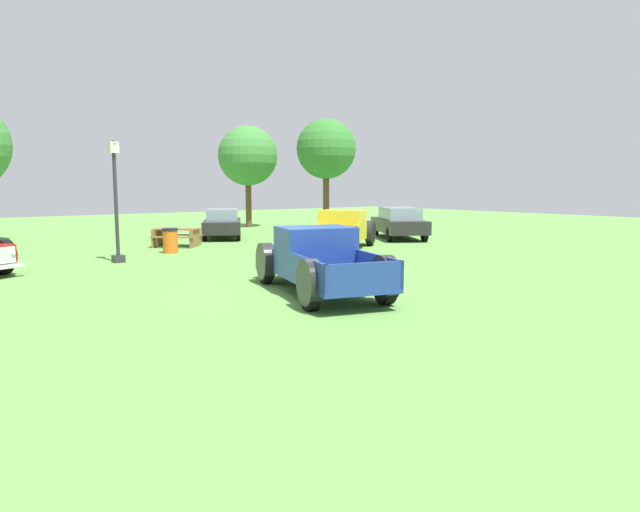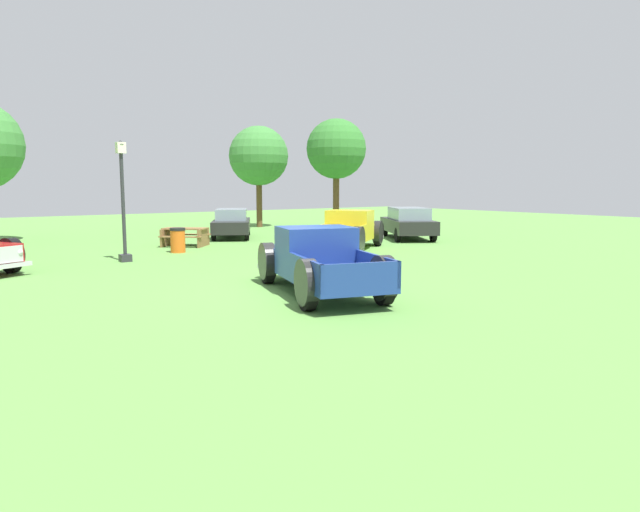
{
  "view_description": "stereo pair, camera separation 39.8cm",
  "coord_description": "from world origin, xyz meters",
  "px_view_note": "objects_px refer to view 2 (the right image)",
  "views": [
    {
      "loc": [
        -8.01,
        -10.95,
        2.57
      ],
      "look_at": [
        0.16,
        -0.44,
        0.9
      ],
      "focal_mm": 31.68,
      "sensor_mm": 36.0,
      "label": 1
    },
    {
      "loc": [
        -7.7,
        -11.19,
        2.57
      ],
      "look_at": [
        0.16,
        -0.44,
        0.9
      ],
      "focal_mm": 31.68,
      "sensor_mm": 36.0,
      "label": 2
    }
  ],
  "objects_px": {
    "pickup_truck_foreground": "(315,260)",
    "sedan_distant_b": "(232,223)",
    "sedan_distant_a": "(408,222)",
    "oak_tree_west": "(259,156)",
    "pickup_truck_behind_right": "(350,230)",
    "trash_can": "(178,240)",
    "picnic_table": "(185,235)",
    "oak_tree_center": "(336,149)",
    "lamp_post_near": "(123,199)"
  },
  "relations": [
    {
      "from": "trash_can",
      "to": "picnic_table",
      "type": "bearing_deg",
      "value": 60.38
    },
    {
      "from": "picnic_table",
      "to": "oak_tree_west",
      "type": "relative_size",
      "value": 0.38
    },
    {
      "from": "picnic_table",
      "to": "trash_can",
      "type": "height_order",
      "value": "trash_can"
    },
    {
      "from": "lamp_post_near",
      "to": "picnic_table",
      "type": "xyz_separation_m",
      "value": [
        3.6,
        3.46,
        -1.63
      ]
    },
    {
      "from": "sedan_distant_b",
      "to": "oak_tree_center",
      "type": "relative_size",
      "value": 0.72
    },
    {
      "from": "sedan_distant_a",
      "to": "picnic_table",
      "type": "xyz_separation_m",
      "value": [
        -10.03,
        3.21,
        -0.3
      ]
    },
    {
      "from": "lamp_post_near",
      "to": "trash_can",
      "type": "distance_m",
      "value": 3.3
    },
    {
      "from": "oak_tree_west",
      "to": "pickup_truck_foreground",
      "type": "bearing_deg",
      "value": -116.47
    },
    {
      "from": "pickup_truck_foreground",
      "to": "pickup_truck_behind_right",
      "type": "bearing_deg",
      "value": 45.53
    },
    {
      "from": "picnic_table",
      "to": "sedan_distant_a",
      "type": "bearing_deg",
      "value": -17.72
    },
    {
      "from": "pickup_truck_behind_right",
      "to": "sedan_distant_b",
      "type": "bearing_deg",
      "value": 102.58
    },
    {
      "from": "sedan_distant_b",
      "to": "trash_can",
      "type": "relative_size",
      "value": 4.78
    },
    {
      "from": "pickup_truck_foreground",
      "to": "lamp_post_near",
      "type": "bearing_deg",
      "value": 104.66
    },
    {
      "from": "lamp_post_near",
      "to": "pickup_truck_foreground",
      "type": "bearing_deg",
      "value": -75.34
    },
    {
      "from": "pickup_truck_foreground",
      "to": "sedan_distant_b",
      "type": "xyz_separation_m",
      "value": [
        4.89,
        13.87,
        -0.01
      ]
    },
    {
      "from": "oak_tree_west",
      "to": "pickup_truck_behind_right",
      "type": "bearing_deg",
      "value": -103.88
    },
    {
      "from": "picnic_table",
      "to": "sedan_distant_b",
      "type": "bearing_deg",
      "value": 34.23
    },
    {
      "from": "lamp_post_near",
      "to": "oak_tree_west",
      "type": "bearing_deg",
      "value": 43.85
    },
    {
      "from": "oak_tree_west",
      "to": "oak_tree_center",
      "type": "height_order",
      "value": "oak_tree_center"
    },
    {
      "from": "sedan_distant_a",
      "to": "oak_tree_west",
      "type": "distance_m",
      "value": 11.76
    },
    {
      "from": "sedan_distant_a",
      "to": "sedan_distant_b",
      "type": "distance_m",
      "value": 8.63
    },
    {
      "from": "pickup_truck_behind_right",
      "to": "lamp_post_near",
      "type": "height_order",
      "value": "lamp_post_near"
    },
    {
      "from": "pickup_truck_behind_right",
      "to": "sedan_distant_b",
      "type": "relative_size",
      "value": 1.15
    },
    {
      "from": "pickup_truck_behind_right",
      "to": "oak_tree_west",
      "type": "relative_size",
      "value": 0.84
    },
    {
      "from": "sedan_distant_a",
      "to": "lamp_post_near",
      "type": "distance_m",
      "value": 13.7
    },
    {
      "from": "trash_can",
      "to": "sedan_distant_a",
      "type": "bearing_deg",
      "value": -6.15
    },
    {
      "from": "sedan_distant_b",
      "to": "oak_tree_west",
      "type": "distance_m",
      "value": 8.15
    },
    {
      "from": "sedan_distant_a",
      "to": "oak_tree_west",
      "type": "height_order",
      "value": "oak_tree_west"
    },
    {
      "from": "sedan_distant_b",
      "to": "picnic_table",
      "type": "height_order",
      "value": "sedan_distant_b"
    },
    {
      "from": "sedan_distant_a",
      "to": "oak_tree_west",
      "type": "bearing_deg",
      "value": 99.52
    },
    {
      "from": "pickup_truck_foreground",
      "to": "sedan_distant_a",
      "type": "relative_size",
      "value": 1.13
    },
    {
      "from": "sedan_distant_b",
      "to": "oak_tree_center",
      "type": "bearing_deg",
      "value": 5.13
    },
    {
      "from": "sedan_distant_a",
      "to": "picnic_table",
      "type": "bearing_deg",
      "value": 162.28
    },
    {
      "from": "pickup_truck_foreground",
      "to": "trash_can",
      "type": "bearing_deg",
      "value": 87.92
    },
    {
      "from": "pickup_truck_behind_right",
      "to": "sedan_distant_a",
      "type": "relative_size",
      "value": 1.08
    },
    {
      "from": "pickup_truck_behind_right",
      "to": "oak_tree_center",
      "type": "distance_m",
      "value": 10.27
    },
    {
      "from": "lamp_post_near",
      "to": "picnic_table",
      "type": "distance_m",
      "value": 5.25
    },
    {
      "from": "pickup_truck_behind_right",
      "to": "picnic_table",
      "type": "height_order",
      "value": "pickup_truck_behind_right"
    },
    {
      "from": "sedan_distant_a",
      "to": "lamp_post_near",
      "type": "bearing_deg",
      "value": -178.93
    },
    {
      "from": "sedan_distant_a",
      "to": "oak_tree_west",
      "type": "relative_size",
      "value": 0.78
    },
    {
      "from": "pickup_truck_foreground",
      "to": "trash_can",
      "type": "distance_m",
      "value": 9.56
    },
    {
      "from": "pickup_truck_foreground",
      "to": "sedan_distant_b",
      "type": "relative_size",
      "value": 1.2
    },
    {
      "from": "trash_can",
      "to": "oak_tree_west",
      "type": "xyz_separation_m",
      "value": [
        9.31,
        9.86,
        3.87
      ]
    },
    {
      "from": "pickup_truck_behind_right",
      "to": "sedan_distant_a",
      "type": "distance_m",
      "value": 5.3
    },
    {
      "from": "trash_can",
      "to": "oak_tree_center",
      "type": "height_order",
      "value": "oak_tree_center"
    },
    {
      "from": "pickup_truck_foreground",
      "to": "oak_tree_west",
      "type": "height_order",
      "value": "oak_tree_west"
    },
    {
      "from": "oak_tree_center",
      "to": "oak_tree_west",
      "type": "bearing_deg",
      "value": 114.22
    },
    {
      "from": "pickup_truck_behind_right",
      "to": "oak_tree_center",
      "type": "bearing_deg",
      "value": 55.7
    },
    {
      "from": "oak_tree_west",
      "to": "oak_tree_center",
      "type": "relative_size",
      "value": 0.98
    },
    {
      "from": "oak_tree_center",
      "to": "pickup_truck_behind_right",
      "type": "bearing_deg",
      "value": -124.3
    }
  ]
}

